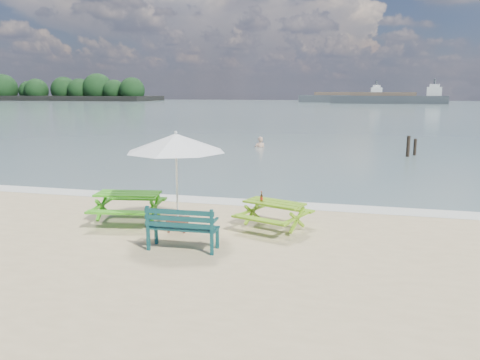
% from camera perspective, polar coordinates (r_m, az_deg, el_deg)
% --- Properties ---
extents(sea, '(300.00, 300.00, 0.00)m').
position_cam_1_polar(sea, '(93.84, 12.23, 8.54)').
color(sea, slate).
rests_on(sea, ground).
extents(foam_strip, '(22.00, 0.90, 0.01)m').
position_cam_1_polar(foam_strip, '(14.09, 0.65, -2.74)').
color(foam_strip, silver).
rests_on(foam_strip, ground).
extents(island_headland, '(90.00, 22.00, 7.60)m').
position_cam_1_polar(island_headland, '(186.89, -23.60, 9.90)').
color(island_headland, black).
rests_on(island_headland, ground).
extents(picnic_table_left, '(1.85, 2.00, 0.76)m').
position_cam_1_polar(picnic_table_left, '(12.32, -13.43, -3.31)').
color(picnic_table_left, '#3BA318').
rests_on(picnic_table_left, ground).
extents(picnic_table_right, '(1.88, 1.98, 0.68)m').
position_cam_1_polar(picnic_table_right, '(11.37, 4.18, -4.42)').
color(picnic_table_right, '#6B9F18').
rests_on(picnic_table_right, ground).
extents(park_bench, '(1.51, 0.55, 0.92)m').
position_cam_1_polar(park_bench, '(10.03, -6.96, -6.82)').
color(park_bench, '#0F3C3E').
rests_on(park_bench, ground).
extents(side_table, '(0.54, 0.54, 0.31)m').
position_cam_1_polar(side_table, '(11.38, -7.56, -5.35)').
color(side_table, brown).
rests_on(side_table, ground).
extents(patio_umbrella, '(2.69, 2.69, 2.34)m').
position_cam_1_polar(patio_umbrella, '(11.00, -7.81, 4.52)').
color(patio_umbrella, silver).
rests_on(patio_umbrella, ground).
extents(beer_bottle, '(0.06, 0.06, 0.25)m').
position_cam_1_polar(beer_bottle, '(11.31, 2.63, -2.21)').
color(beer_bottle, brown).
rests_on(beer_bottle, picnic_table_right).
extents(swimmer, '(0.77, 0.65, 1.79)m').
position_cam_1_polar(swimmer, '(28.13, 2.44, 3.48)').
color(swimmer, tan).
rests_on(swimmer, ground).
extents(mooring_pilings, '(0.57, 0.77, 1.27)m').
position_cam_1_polar(mooring_pilings, '(25.63, 20.10, 3.62)').
color(mooring_pilings, black).
rests_on(mooring_pilings, ground).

